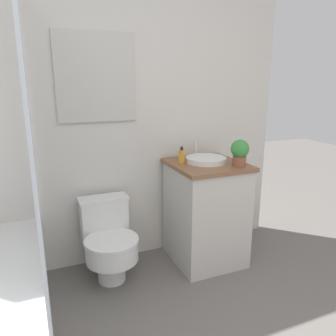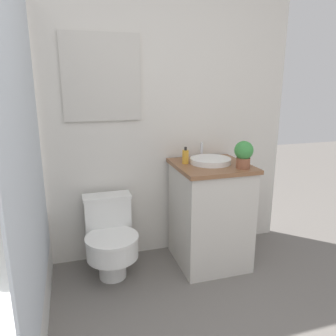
{
  "view_description": "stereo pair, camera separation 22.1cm",
  "coord_description": "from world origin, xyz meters",
  "px_view_note": "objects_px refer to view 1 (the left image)",
  "views": [
    {
      "loc": [
        -0.42,
        -0.32,
        1.42
      ],
      "look_at": [
        0.41,
        1.65,
        0.85
      ],
      "focal_mm": 35.0,
      "sensor_mm": 36.0,
      "label": 1
    },
    {
      "loc": [
        -0.21,
        -0.4,
        1.42
      ],
      "look_at": [
        0.41,
        1.65,
        0.85
      ],
      "focal_mm": 35.0,
      "sensor_mm": 36.0,
      "label": 2
    }
  ],
  "objects_px": {
    "potted_plant": "(240,152)",
    "sink": "(206,160)",
    "toilet": "(109,240)",
    "soap_bottle": "(182,156)"
  },
  "relations": [
    {
      "from": "sink",
      "to": "potted_plant",
      "type": "xyz_separation_m",
      "value": [
        0.17,
        -0.2,
        0.09
      ]
    },
    {
      "from": "toilet",
      "to": "sink",
      "type": "relative_size",
      "value": 1.69
    },
    {
      "from": "toilet",
      "to": "soap_bottle",
      "type": "relative_size",
      "value": 4.6
    },
    {
      "from": "toilet",
      "to": "soap_bottle",
      "type": "bearing_deg",
      "value": 2.83
    },
    {
      "from": "potted_plant",
      "to": "sink",
      "type": "bearing_deg",
      "value": 129.31
    },
    {
      "from": "sink",
      "to": "soap_bottle",
      "type": "bearing_deg",
      "value": 165.43
    },
    {
      "from": "sink",
      "to": "potted_plant",
      "type": "height_order",
      "value": "potted_plant"
    },
    {
      "from": "toilet",
      "to": "potted_plant",
      "type": "distance_m",
      "value": 1.15
    },
    {
      "from": "toilet",
      "to": "soap_bottle",
      "type": "distance_m",
      "value": 0.82
    },
    {
      "from": "soap_bottle",
      "to": "toilet",
      "type": "bearing_deg",
      "value": -177.17
    }
  ]
}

